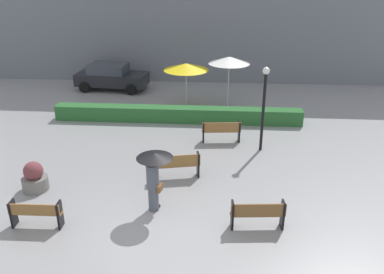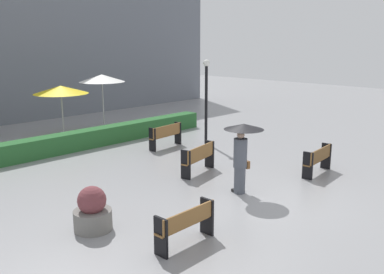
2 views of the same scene
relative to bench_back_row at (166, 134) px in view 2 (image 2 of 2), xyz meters
The scene contains 12 objects.
ground_plane 6.46m from the bench_back_row, 108.49° to the right, with size 60.00×60.00×0.00m, color gray.
bench_back_row is the anchor object (origin of this frame).
bench_near_left 8.40m from the bench_back_row, 129.63° to the right, with size 1.52×0.39×0.83m.
bench_near_right 6.18m from the bench_back_row, 80.01° to the right, with size 1.60×0.46×0.88m.
bench_mid_center 3.61m from the bench_back_row, 115.34° to the right, with size 1.63×0.65×0.93m.
pedestrian_with_umbrella 5.78m from the bench_back_row, 110.84° to the right, with size 1.11×1.11×2.00m.
planter_pot 7.70m from the bench_back_row, 145.07° to the right, with size 0.87×0.87×1.04m.
lamp_post 2.39m from the bench_back_row, 22.55° to the right, with size 0.28×0.28×3.48m.
patio_umbrella_yellow 5.32m from the bench_back_row, 111.96° to the left, with size 2.38×2.38×2.30m.
patio_umbrella_white 5.22m from the bench_back_row, 86.06° to the left, with size 2.17×2.17×2.66m.
hedge_strip 3.14m from the bench_back_row, 132.85° to the left, with size 11.94×0.70×0.72m, color #28602D.
building_facade 10.83m from the bench_back_row, 101.64° to the left, with size 28.00×1.20×8.89m, color slate.
Camera 2 is at (-9.13, -6.16, 4.23)m, focal length 39.47 mm.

